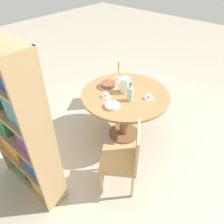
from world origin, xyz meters
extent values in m
plane|color=#B2A893|center=(0.00, 0.00, 0.00)|extent=(14.00, 14.00, 0.00)
cylinder|color=brown|center=(0.00, 0.00, 0.01)|extent=(0.46, 0.46, 0.03)
cylinder|color=brown|center=(0.00, 0.00, 0.38)|extent=(0.13, 0.13, 0.69)
cylinder|color=#9E7042|center=(0.00, 0.00, 0.74)|extent=(1.22, 1.22, 0.04)
cylinder|color=tan|center=(0.22, -0.70, 0.20)|extent=(0.03, 0.03, 0.40)
cylinder|color=tan|center=(0.41, -1.01, 0.20)|extent=(0.03, 0.03, 0.40)
cylinder|color=tan|center=(0.53, -0.52, 0.20)|extent=(0.03, 0.03, 0.40)
cylinder|color=tan|center=(0.72, -0.82, 0.20)|extent=(0.03, 0.03, 0.40)
cube|color=tan|center=(0.47, -0.76, 0.42)|extent=(0.58, 0.58, 0.04)
cube|color=tan|center=(0.64, -0.66, 0.67)|extent=(0.23, 0.35, 0.46)
cylinder|color=tan|center=(-0.25, 0.69, 0.20)|extent=(0.03, 0.03, 0.40)
cylinder|color=tan|center=(-0.45, 0.99, 0.20)|extent=(0.03, 0.03, 0.40)
cylinder|color=tan|center=(-0.55, 0.49, 0.20)|extent=(0.03, 0.03, 0.40)
cylinder|color=tan|center=(-0.75, 0.79, 0.20)|extent=(0.03, 0.03, 0.40)
cube|color=tan|center=(-0.50, 0.74, 0.42)|extent=(0.58, 0.58, 0.04)
cube|color=tan|center=(-0.67, 0.63, 0.67)|extent=(0.25, 0.34, 0.46)
cube|color=tan|center=(-0.15, 1.42, 0.92)|extent=(0.04, 0.28, 1.84)
cube|color=tan|center=(0.29, 1.28, 0.92)|extent=(0.92, 0.02, 1.84)
cube|color=tan|center=(0.29, 1.42, 0.02)|extent=(0.85, 0.27, 0.04)
cube|color=tan|center=(0.29, 1.42, 0.37)|extent=(0.85, 0.27, 0.04)
cube|color=tan|center=(0.29, 1.42, 0.74)|extent=(0.85, 0.27, 0.04)
cube|color=tan|center=(0.29, 1.42, 1.11)|extent=(0.85, 0.27, 0.04)
cube|color=tan|center=(0.29, 1.42, 1.48)|extent=(0.85, 0.27, 0.04)
cube|color=#28703D|center=(0.54, 1.40, 0.16)|extent=(0.35, 0.21, 0.24)
cube|color=gold|center=(0.04, 1.40, 0.17)|extent=(0.35, 0.21, 0.27)
cube|color=orange|center=(0.53, 1.40, 0.50)|extent=(0.37, 0.21, 0.22)
cube|color=#234793|center=(0.05, 1.40, 0.50)|extent=(0.37, 0.21, 0.22)
cube|color=#28703D|center=(0.56, 1.40, 0.88)|extent=(0.31, 0.21, 0.25)
cube|color=#703384|center=(0.02, 1.40, 0.89)|extent=(0.31, 0.21, 0.27)
cube|color=teal|center=(0.03, 1.40, 1.25)|extent=(0.33, 0.21, 0.26)
cube|color=#234793|center=(0.06, 1.40, 1.62)|extent=(0.39, 0.21, 0.24)
cylinder|color=white|center=(0.03, -0.03, 0.87)|extent=(0.13, 0.13, 0.22)
cone|color=white|center=(0.03, -0.03, 0.99)|extent=(0.12, 0.12, 0.02)
sphere|color=white|center=(0.03, -0.03, 1.01)|extent=(0.02, 0.02, 0.02)
cylinder|color=#99C6A3|center=(-0.14, 0.09, 0.85)|extent=(0.08, 0.08, 0.19)
cylinder|color=#99C6A3|center=(-0.14, 0.09, 0.98)|extent=(0.04, 0.04, 0.05)
cylinder|color=#2D5184|center=(-0.14, 0.09, 1.01)|extent=(0.04, 0.04, 0.01)
cylinder|color=silver|center=(0.30, 0.02, 0.76)|extent=(0.24, 0.24, 0.01)
cylinder|color=brown|center=(0.30, 0.02, 0.80)|extent=(0.21, 0.21, 0.06)
cylinder|color=silver|center=(-0.31, -0.11, 0.76)|extent=(0.12, 0.12, 0.01)
cylinder|color=silver|center=(-0.31, -0.11, 0.79)|extent=(0.07, 0.07, 0.05)
cylinder|color=silver|center=(0.31, -0.20, 0.76)|extent=(0.12, 0.12, 0.01)
cylinder|color=silver|center=(0.31, -0.20, 0.79)|extent=(0.07, 0.07, 0.05)
cylinder|color=silver|center=(0.15, 0.24, 0.76)|extent=(0.12, 0.12, 0.01)
cylinder|color=silver|center=(0.15, 0.24, 0.79)|extent=(0.07, 0.07, 0.05)
cylinder|color=white|center=(-0.06, 0.35, 0.76)|extent=(0.19, 0.19, 0.01)
cylinder|color=white|center=(-0.06, 0.35, 0.77)|extent=(0.19, 0.19, 0.01)
cylinder|color=white|center=(-0.06, 0.35, 0.78)|extent=(0.19, 0.19, 0.01)
cylinder|color=white|center=(-0.06, 0.35, 0.79)|extent=(0.19, 0.19, 0.01)
camera|label=1|loc=(-1.53, 2.04, 2.40)|focal=35.00mm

